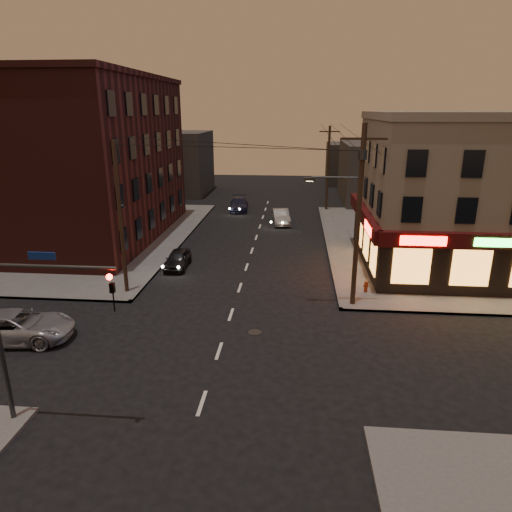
# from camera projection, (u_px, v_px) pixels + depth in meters

# --- Properties ---
(ground) EXTENTS (120.00, 120.00, 0.00)m
(ground) POSITION_uv_depth(u_px,v_px,m) (219.00, 351.00, 21.34)
(ground) COLOR black
(ground) RESTS_ON ground
(sidewalk_ne) EXTENTS (24.00, 28.00, 0.15)m
(sidewalk_ne) POSITION_uv_depth(u_px,v_px,m) (471.00, 245.00, 37.83)
(sidewalk_ne) COLOR #514F4C
(sidewalk_ne) RESTS_ON ground
(sidewalk_nw) EXTENTS (24.00, 28.00, 0.15)m
(sidewalk_nw) POSITION_uv_depth(u_px,v_px,m) (56.00, 235.00, 40.84)
(sidewalk_nw) COLOR #514F4C
(sidewalk_nw) RESTS_ON ground
(pizza_building) EXTENTS (15.85, 12.85, 10.50)m
(pizza_building) POSITION_uv_depth(u_px,v_px,m) (480.00, 193.00, 31.11)
(pizza_building) COLOR gray
(pizza_building) RESTS_ON sidewalk_ne
(brick_apartment) EXTENTS (12.00, 20.00, 13.00)m
(brick_apartment) POSITION_uv_depth(u_px,v_px,m) (85.00, 161.00, 38.54)
(brick_apartment) COLOR #431815
(brick_apartment) RESTS_ON sidewalk_nw
(bg_building_ne_a) EXTENTS (10.00, 12.00, 7.00)m
(bg_building_ne_a) POSITION_uv_depth(u_px,v_px,m) (384.00, 173.00, 55.13)
(bg_building_ne_a) COLOR #3F3D3A
(bg_building_ne_a) RESTS_ON ground
(bg_building_nw) EXTENTS (9.00, 10.00, 8.00)m
(bg_building_nw) POSITION_uv_depth(u_px,v_px,m) (174.00, 163.00, 61.03)
(bg_building_nw) COLOR #3F3D3A
(bg_building_nw) RESTS_ON ground
(bg_building_ne_b) EXTENTS (8.00, 8.00, 6.00)m
(bg_building_ne_b) POSITION_uv_depth(u_px,v_px,m) (354.00, 164.00, 68.73)
(bg_building_ne_b) COLOR #3F3D3A
(bg_building_ne_b) RESTS_ON ground
(utility_pole_main) EXTENTS (4.20, 0.44, 10.00)m
(utility_pole_main) POSITION_uv_depth(u_px,v_px,m) (357.00, 207.00, 24.52)
(utility_pole_main) COLOR #382619
(utility_pole_main) RESTS_ON sidewalk_ne
(utility_pole_far) EXTENTS (0.26, 0.26, 9.00)m
(utility_pole_far) POSITION_uv_depth(u_px,v_px,m) (328.00, 169.00, 49.69)
(utility_pole_far) COLOR #382619
(utility_pole_far) RESTS_ON sidewalk_ne
(utility_pole_west) EXTENTS (0.24, 0.24, 9.00)m
(utility_pole_west) POSITION_uv_depth(u_px,v_px,m) (120.00, 219.00, 26.65)
(utility_pole_west) COLOR #382619
(utility_pole_west) RESTS_ON sidewalk_nw
(traffic_signal) EXTENTS (4.49, 0.32, 6.47)m
(traffic_signal) POSITION_uv_depth(u_px,v_px,m) (24.00, 318.00, 15.22)
(traffic_signal) COLOR #333538
(traffic_signal) RESTS_ON ground
(suv_cross) EXTENTS (5.68, 3.16, 1.50)m
(suv_cross) POSITION_uv_depth(u_px,v_px,m) (16.00, 327.00, 22.10)
(suv_cross) COLOR #93959C
(suv_cross) RESTS_ON ground
(sedan_near) EXTENTS (1.60, 3.73, 1.26)m
(sedan_near) POSITION_uv_depth(u_px,v_px,m) (178.00, 259.00, 32.47)
(sedan_near) COLOR black
(sedan_near) RESTS_ON ground
(sedan_mid) EXTENTS (2.08, 4.48, 1.42)m
(sedan_mid) POSITION_uv_depth(u_px,v_px,m) (281.00, 217.00, 44.93)
(sedan_mid) COLOR gray
(sedan_mid) RESTS_ON ground
(sedan_far) EXTENTS (2.33, 4.97, 1.40)m
(sedan_far) POSITION_uv_depth(u_px,v_px,m) (239.00, 204.00, 50.96)
(sedan_far) COLOR #191B33
(sedan_far) RESTS_ON ground
(fire_hydrant) EXTENTS (0.31, 0.31, 0.70)m
(fire_hydrant) POSITION_uv_depth(u_px,v_px,m) (366.00, 286.00, 27.76)
(fire_hydrant) COLOR #982A0D
(fire_hydrant) RESTS_ON sidewalk_ne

